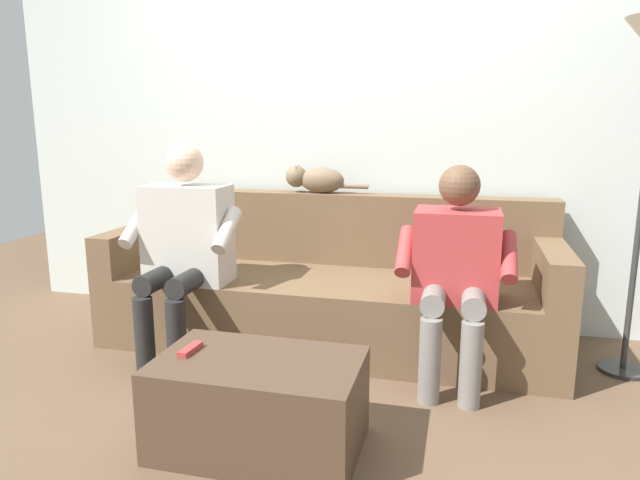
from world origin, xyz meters
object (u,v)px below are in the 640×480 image
at_px(person_left_seated, 456,262).
at_px(remote_red, 190,349).
at_px(coffee_table, 259,404).
at_px(couch, 330,292).
at_px(cat_on_backrest, 315,179).
at_px(person_right_seated, 184,240).

bearing_deg(person_left_seated, remote_red, 39.08).
bearing_deg(person_left_seated, coffee_table, 48.96).
relative_size(couch, remote_red, 18.89).
bearing_deg(cat_on_backrest, couch, 119.92).
distance_m(person_right_seated, remote_red, 0.93).
distance_m(coffee_table, person_left_seated, 1.16).
relative_size(couch, person_right_seated, 2.21).
bearing_deg(couch, remote_red, 76.36).
bearing_deg(remote_red, cat_on_backrest, -1.32).
bearing_deg(couch, person_left_seated, 152.42).
bearing_deg(couch, person_right_seated, 29.25).
height_order(person_right_seated, remote_red, person_right_seated).
xyz_separation_m(coffee_table, person_left_seated, (-0.71, -0.82, 0.41)).
bearing_deg(remote_red, couch, -9.95).
height_order(coffee_table, person_left_seated, person_left_seated).
relative_size(coffee_table, cat_on_backrest, 1.52).
distance_m(couch, person_right_seated, 0.89).
bearing_deg(coffee_table, couch, -90.00).
relative_size(cat_on_backrest, remote_red, 3.85).
relative_size(person_left_seated, person_right_seated, 0.92).
height_order(couch, remote_red, couch).
xyz_separation_m(couch, person_right_seated, (0.71, 0.40, 0.35)).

